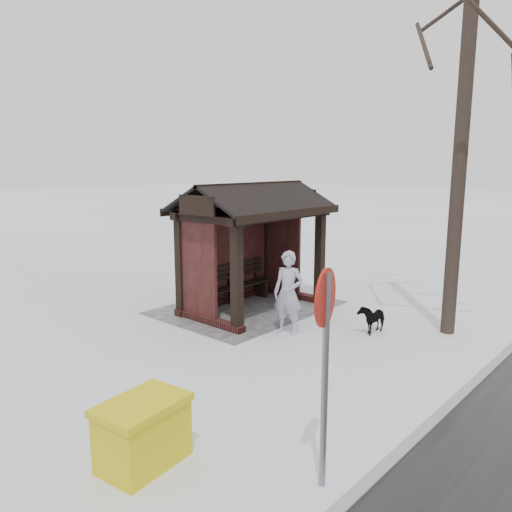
# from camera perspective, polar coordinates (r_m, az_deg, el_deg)

# --- Properties ---
(ground) EXTENTS (120.00, 120.00, 0.00)m
(ground) POSITION_cam_1_polar(r_m,az_deg,el_deg) (12.31, -0.32, -6.11)
(ground) COLOR white
(ground) RESTS_ON ground
(kerb) EXTENTS (120.00, 0.15, 0.06)m
(kerb) POSITION_cam_1_polar(r_m,az_deg,el_deg) (9.72, 25.03, -11.72)
(kerb) COLOR gray
(kerb) RESTS_ON ground
(trampled_patch) EXTENTS (4.20, 3.20, 0.02)m
(trampled_patch) POSITION_cam_1_polar(r_m,az_deg,el_deg) (12.43, -1.00, -5.89)
(trampled_patch) COLOR #9A9A9F
(trampled_patch) RESTS_ON ground
(bus_shelter) EXTENTS (3.60, 2.40, 3.09)m
(bus_shelter) POSITION_cam_1_polar(r_m,az_deg,el_deg) (11.97, -0.89, 4.02)
(bus_shelter) COLOR #381714
(bus_shelter) RESTS_ON ground
(tree_near) EXTENTS (3.42, 3.42, 9.03)m
(tree_near) POSITION_cam_1_polar(r_m,az_deg,el_deg) (11.19, 23.27, 23.32)
(tree_near) COLOR black
(tree_near) RESTS_ON ground
(pedestrian) EXTENTS (0.57, 0.73, 1.76)m
(pedestrian) POSITION_cam_1_polar(r_m,az_deg,el_deg) (10.40, 3.70, -4.23)
(pedestrian) COLOR #ACA5C1
(pedestrian) RESTS_ON ground
(dog) EXTENTS (0.74, 0.35, 0.62)m
(dog) POSITION_cam_1_polar(r_m,az_deg,el_deg) (10.91, 13.13, -6.90)
(dog) COLOR black
(dog) RESTS_ON ground
(grit_bin) EXTENTS (1.13, 0.84, 0.80)m
(grit_bin) POSITION_cam_1_polar(r_m,az_deg,el_deg) (6.39, -12.81, -19.05)
(grit_bin) COLOR #D3BF0C
(grit_bin) RESTS_ON ground
(road_sign) EXTENTS (0.62, 0.20, 2.48)m
(road_sign) POSITION_cam_1_polar(r_m,az_deg,el_deg) (5.37, 7.87, -8.74)
(road_sign) COLOR slate
(road_sign) RESTS_ON ground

